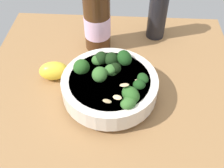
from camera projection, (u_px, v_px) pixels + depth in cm
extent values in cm
cube|color=#996D42|center=(110.00, 95.00, 62.14)|extent=(60.42, 60.42, 3.64)
cylinder|color=silver|center=(112.00, 94.00, 58.95)|extent=(11.16, 11.16, 1.38)
cylinder|color=silver|center=(112.00, 86.00, 56.94)|extent=(20.29, 20.29, 4.13)
cylinder|color=beige|center=(112.00, 80.00, 55.73)|extent=(16.96, 16.96, 0.80)
cylinder|color=#4A8F3C|center=(142.00, 83.00, 56.32)|extent=(1.36, 1.34, 1.12)
ellipsoid|color=#194216|center=(143.00, 79.00, 55.46)|extent=(3.39, 3.82, 2.91)
cylinder|color=#4A8F3C|center=(98.00, 65.00, 60.15)|extent=(1.53, 1.52, 1.38)
ellipsoid|color=#386B2B|center=(98.00, 61.00, 59.09)|extent=(3.64, 3.47, 3.56)
cylinder|color=#589D47|center=(82.00, 73.00, 58.55)|extent=(1.95, 1.86, 1.18)
ellipsoid|color=#23511C|center=(82.00, 68.00, 57.31)|extent=(5.93, 5.30, 5.41)
cylinder|color=#3C7A32|center=(130.00, 100.00, 52.88)|extent=(1.58, 1.48, 1.33)
ellipsoid|color=#2D6023|center=(131.00, 94.00, 51.73)|extent=(5.31, 5.50, 4.05)
cylinder|color=#2F662B|center=(115.00, 75.00, 56.67)|extent=(1.03, 1.31, 1.72)
ellipsoid|color=black|center=(115.00, 70.00, 55.53)|extent=(3.39, 3.89, 3.35)
cylinder|color=#2F662B|center=(124.00, 64.00, 60.21)|extent=(1.83, 1.95, 1.45)
ellipsoid|color=#194216|center=(124.00, 58.00, 59.02)|extent=(5.34, 5.44, 5.04)
cylinder|color=#589D47|center=(111.00, 65.00, 60.64)|extent=(1.64, 1.45, 1.85)
ellipsoid|color=black|center=(111.00, 59.00, 59.38)|extent=(5.46, 4.86, 4.50)
cylinder|color=#589D47|center=(113.00, 75.00, 57.32)|extent=(1.40, 1.08, 1.73)
ellipsoid|color=#386B2B|center=(113.00, 70.00, 56.18)|extent=(3.87, 4.35, 3.80)
cylinder|color=#2F662B|center=(110.00, 75.00, 56.56)|extent=(1.34, 1.23, 1.79)
ellipsoid|color=#386B2B|center=(110.00, 70.00, 55.42)|extent=(3.99, 3.69, 2.65)
cylinder|color=#3C7A32|center=(139.00, 90.00, 55.31)|extent=(1.45, 1.42, 0.99)
ellipsoid|color=#194216|center=(139.00, 85.00, 54.36)|extent=(2.83, 3.42, 3.22)
cylinder|color=#589D47|center=(101.00, 63.00, 60.21)|extent=(1.44, 1.51, 1.13)
ellipsoid|color=black|center=(101.00, 59.00, 59.21)|extent=(4.37, 4.67, 4.57)
cylinder|color=#589D47|center=(128.00, 108.00, 51.99)|extent=(1.59, 1.38, 1.39)
ellipsoid|color=#386B2B|center=(129.00, 103.00, 50.88)|extent=(4.82, 5.11, 4.08)
cylinder|color=#4A8F3C|center=(100.00, 80.00, 55.63)|extent=(1.51, 1.35, 1.74)
ellipsoid|color=#386B2B|center=(100.00, 74.00, 54.42)|extent=(3.95, 4.54, 4.11)
ellipsoid|color=#DBBC84|center=(117.00, 97.00, 50.22)|extent=(2.05, 1.64, 0.80)
ellipsoid|color=#DBBC84|center=(128.00, 90.00, 52.20)|extent=(1.88, 1.97, 1.27)
ellipsoid|color=#DBBC84|center=(124.00, 85.00, 50.81)|extent=(1.94, 1.29, 0.48)
ellipsoid|color=#DBBC84|center=(128.00, 92.00, 51.35)|extent=(1.96, 1.26, 1.28)
ellipsoid|color=#DBBC84|center=(132.00, 98.00, 51.14)|extent=(1.75, 1.94, 1.27)
ellipsoid|color=#DBBC84|center=(106.00, 101.00, 49.91)|extent=(1.94, 1.34, 0.96)
ellipsoid|color=#DBBC84|center=(139.00, 81.00, 54.67)|extent=(2.04, 1.43, 1.16)
ellipsoid|color=yellow|center=(54.00, 71.00, 61.83)|extent=(7.29, 5.30, 4.49)
cylinder|color=black|center=(158.00, 12.00, 69.60)|extent=(4.89, 4.89, 14.53)
cylinder|color=#472814|center=(97.00, 20.00, 65.91)|extent=(6.51, 6.51, 15.95)
cylinder|color=silver|center=(97.00, 25.00, 67.08)|extent=(6.64, 6.64, 5.61)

